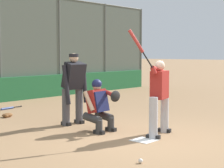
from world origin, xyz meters
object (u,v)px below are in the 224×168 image
Objects in this scene: fielding_glove_on_dirt at (7,115)px; baseball_loose at (141,161)px; batter_at_plate at (159,95)px; catcher_behind_plate at (100,105)px; umpire_home at (74,87)px; spare_bat_first_base_side at (99,94)px; spare_bat_third_base_side at (9,108)px.

baseball_loose is (0.97, 5.20, -0.02)m from fielding_glove_on_dirt.
batter_at_plate is 1.90× the size of catcher_behind_plate.
umpire_home is 2.68× the size of spare_bat_first_base_side.
baseball_loose is at bearing 69.79° from umpire_home.
baseball_loose is at bearing 92.29° from spare_bat_first_base_side.
baseball_loose is (1.29, 2.10, -0.56)m from catcher_behind_plate.
catcher_behind_plate is 4.38m from spare_bat_third_base_side.
baseball_loose is at bearing 11.62° from batter_at_plate.
catcher_behind_plate reaches higher than spare_bat_first_base_side.
batter_at_plate is at bearing 97.60° from spare_bat_first_base_side.
fielding_glove_on_dirt is at bearing -100.55° from baseball_loose.
batter_at_plate is at bearing 112.11° from catcher_behind_plate.
spare_bat_first_base_side is at bearing -132.70° from baseball_loose.
spare_bat_first_base_side is at bearing -179.04° from spare_bat_third_base_side.
fielding_glove_on_dirt is (5.60, 1.92, 0.02)m from spare_bat_first_base_side.
fielding_glove_on_dirt is at bearing 63.90° from spare_bat_first_base_side.
umpire_home reaches higher than spare_bat_first_base_side.
fielding_glove_on_dirt is (0.84, 1.22, 0.02)m from spare_bat_third_base_side.
baseball_loose reaches higher than spare_bat_first_base_side.
batter_at_plate is 1.28× the size of umpire_home.
spare_bat_first_base_side is at bearing -136.96° from umpire_home.
spare_bat_first_base_side is (-5.28, -5.02, -0.56)m from catcher_behind_plate.
catcher_behind_plate reaches higher than baseball_loose.
spare_bat_first_base_side is (-4.76, -0.70, 0.00)m from spare_bat_third_base_side.
fielding_glove_on_dirt reaches higher than spare_bat_first_base_side.
catcher_behind_plate is at bearing 75.72° from spare_bat_third_base_side.
spare_bat_third_base_side is at bearing -104.78° from batter_at_plate.
fielding_glove_on_dirt reaches higher than baseball_loose.
umpire_home is 6.55m from spare_bat_first_base_side.
batter_at_plate is at bearing 104.33° from umpire_home.
umpire_home reaches higher than fielding_glove_on_dirt.
batter_at_plate reaches higher than spare_bat_first_base_side.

